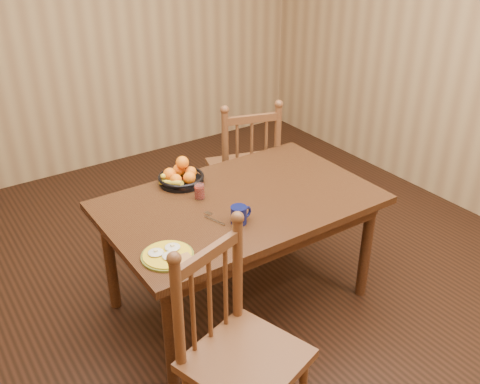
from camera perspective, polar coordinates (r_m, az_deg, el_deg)
room at (r=2.92m, az=0.00°, el=9.54°), size 4.52×5.02×2.72m
dining_table at (r=3.21m, az=0.00°, el=-2.12°), size 1.60×1.00×0.75m
chair_far at (r=4.07m, az=0.49°, el=2.56°), size 0.59×0.58×1.06m
chair_near at (r=2.51m, az=-0.20°, el=-16.66°), size 0.60×0.58×1.07m
breakfast_plate at (r=2.68m, az=-7.66°, el=-6.70°), size 0.26×0.29×0.04m
fork at (r=2.98m, az=-2.95°, el=-2.79°), size 0.06×0.18×0.00m
spoon at (r=2.66m, az=-8.33°, el=-7.36°), size 0.05×0.16×0.01m
coffee_mug at (r=2.91m, az=-0.06°, el=-2.41°), size 0.13×0.09×0.10m
juice_glass at (r=3.17m, az=-4.34°, el=0.01°), size 0.06×0.06×0.09m
fruit_bowl at (r=3.35m, az=-6.34°, el=1.68°), size 0.29×0.29×0.17m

